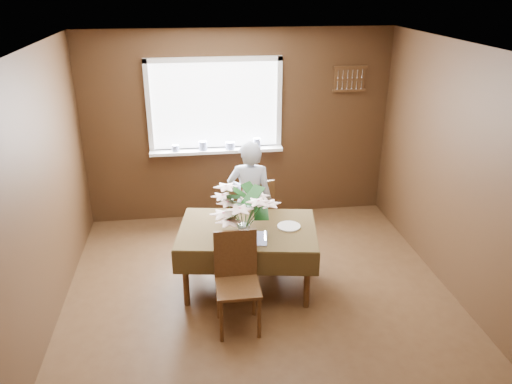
{
  "coord_description": "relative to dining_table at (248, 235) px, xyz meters",
  "views": [
    {
      "loc": [
        -0.63,
        -4.06,
        3.04
      ],
      "look_at": [
        0.0,
        0.55,
        1.05
      ],
      "focal_mm": 35.0,
      "sensor_mm": 36.0,
      "label": 1
    }
  ],
  "objects": [
    {
      "name": "floor",
      "position": [
        0.1,
        -0.47,
        -0.6
      ],
      "size": [
        4.5,
        4.5,
        0.0
      ],
      "primitive_type": "plane",
      "color": "#452B17",
      "rests_on": "ground"
    },
    {
      "name": "ceiling",
      "position": [
        0.1,
        -0.47,
        1.9
      ],
      "size": [
        4.5,
        4.5,
        0.0
      ],
      "primitive_type": "plane",
      "rotation": [
        3.14,
        0.0,
        0.0
      ],
      "color": "white",
      "rests_on": "wall_back"
    },
    {
      "name": "wall_back",
      "position": [
        0.1,
        1.78,
        0.65
      ],
      "size": [
        4.0,
        0.0,
        4.0
      ],
      "primitive_type": "plane",
      "rotation": [
        1.57,
        0.0,
        0.0
      ],
      "color": "brown",
      "rests_on": "floor"
    },
    {
      "name": "wall_front",
      "position": [
        0.1,
        -2.72,
        0.65
      ],
      "size": [
        4.0,
        0.0,
        4.0
      ],
      "primitive_type": "plane",
      "rotation": [
        -1.57,
        0.0,
        0.0
      ],
      "color": "brown",
      "rests_on": "floor"
    },
    {
      "name": "wall_left",
      "position": [
        -1.9,
        -0.47,
        0.65
      ],
      "size": [
        0.0,
        4.5,
        4.5
      ],
      "primitive_type": "plane",
      "rotation": [
        1.57,
        0.0,
        1.57
      ],
      "color": "brown",
      "rests_on": "floor"
    },
    {
      "name": "wall_right",
      "position": [
        2.1,
        -0.47,
        0.65
      ],
      "size": [
        0.0,
        4.5,
        4.5
      ],
      "primitive_type": "plane",
      "rotation": [
        1.57,
        0.0,
        -1.57
      ],
      "color": "brown",
      "rests_on": "floor"
    },
    {
      "name": "window_assembly",
      "position": [
        -0.2,
        1.72,
        0.76
      ],
      "size": [
        1.72,
        0.2,
        1.22
      ],
      "color": "white",
      "rests_on": "wall_back"
    },
    {
      "name": "spoon_rack",
      "position": [
        1.55,
        1.74,
        1.25
      ],
      "size": [
        0.44,
        0.05,
        0.33
      ],
      "color": "#51331A",
      "rests_on": "wall_back"
    },
    {
      "name": "dining_table",
      "position": [
        0.0,
        0.0,
        0.0
      ],
      "size": [
        1.54,
        1.17,
        0.69
      ],
      "rotation": [
        0.0,
        0.0,
        -0.16
      ],
      "color": "#51331A",
      "rests_on": "floor"
    },
    {
      "name": "chair_far",
      "position": [
        0.18,
        0.76,
        -0.1
      ],
      "size": [
        0.45,
        0.45,
        0.92
      ],
      "rotation": [
        0.0,
        0.0,
        3.3
      ],
      "color": "#51331A",
      "rests_on": "floor"
    },
    {
      "name": "chair_near",
      "position": [
        -0.18,
        -0.62,
        -0.09
      ],
      "size": [
        0.4,
        0.4,
        0.94
      ],
      "rotation": [
        0.0,
        0.0,
        0.01
      ],
      "color": "#51331A",
      "rests_on": "floor"
    },
    {
      "name": "seated_woman",
      "position": [
        0.1,
        0.64,
        0.11
      ],
      "size": [
        0.57,
        0.42,
        1.42
      ],
      "primitive_type": "imported",
      "rotation": [
        0.0,
        0.0,
        2.98
      ],
      "color": "white",
      "rests_on": "floor"
    },
    {
      "name": "flower_bouquet",
      "position": [
        -0.06,
        -0.21,
        0.41
      ],
      "size": [
        0.6,
        0.6,
        0.51
      ],
      "rotation": [
        0.0,
        0.0,
        0.4
      ],
      "color": "white",
      "rests_on": "dining_table"
    },
    {
      "name": "side_plate",
      "position": [
        0.43,
        -0.03,
        0.09
      ],
      "size": [
        0.31,
        0.31,
        0.01
      ],
      "primitive_type": "cylinder",
      "rotation": [
        0.0,
        0.0,
        -0.39
      ],
      "color": "white",
      "rests_on": "dining_table"
    },
    {
      "name": "table_knife",
      "position": [
        0.15,
        -0.2,
        0.09
      ],
      "size": [
        0.05,
        0.22,
        0.0
      ],
      "primitive_type": "cube",
      "rotation": [
        0.0,
        0.0,
        -0.12
      ],
      "color": "silver",
      "rests_on": "dining_table"
    }
  ]
}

